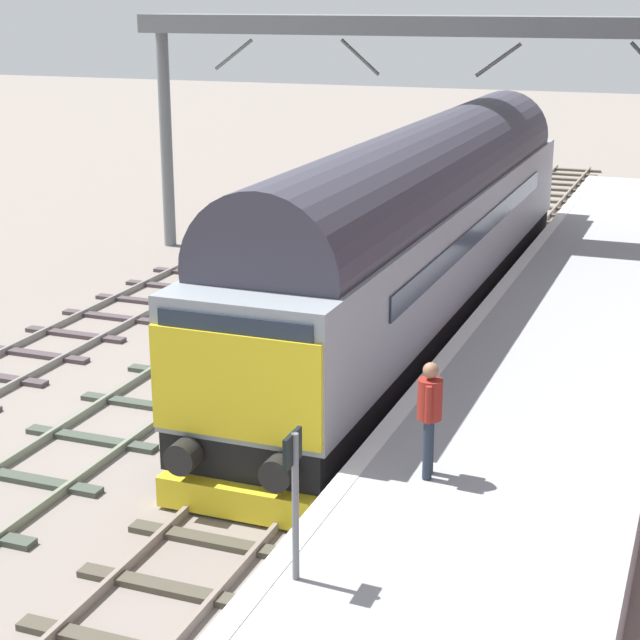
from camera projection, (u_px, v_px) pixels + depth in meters
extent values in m
plane|color=gray|center=(350.00, 400.00, 19.92)|extent=(140.00, 140.00, 0.00)
cube|color=gray|center=(315.00, 391.00, 20.14)|extent=(0.07, 60.00, 0.15)
cube|color=gray|center=(386.00, 401.00, 19.65)|extent=(0.07, 60.00, 0.15)
cube|color=#494538|center=(165.00, 588.00, 13.50)|extent=(2.50, 0.26, 0.09)
cube|color=#494538|center=(211.00, 541.00, 14.67)|extent=(2.50, 0.26, 0.09)
cube|color=#494538|center=(250.00, 501.00, 15.83)|extent=(2.50, 0.26, 0.09)
cube|color=#494538|center=(283.00, 466.00, 17.00)|extent=(2.50, 0.26, 0.09)
cube|color=#494538|center=(313.00, 436.00, 18.16)|extent=(2.50, 0.26, 0.09)
cube|color=#494538|center=(338.00, 410.00, 19.32)|extent=(2.50, 0.26, 0.09)
cube|color=#494538|center=(361.00, 386.00, 20.49)|extent=(2.50, 0.26, 0.09)
cube|color=#494538|center=(382.00, 365.00, 21.65)|extent=(2.50, 0.26, 0.09)
cube|color=#494538|center=(400.00, 346.00, 22.82)|extent=(2.50, 0.26, 0.09)
cube|color=#494538|center=(416.00, 330.00, 23.98)|extent=(2.50, 0.26, 0.09)
cube|color=#494538|center=(431.00, 314.00, 25.15)|extent=(2.50, 0.26, 0.09)
cube|color=#494538|center=(445.00, 300.00, 26.31)|extent=(2.50, 0.26, 0.09)
cube|color=#494538|center=(457.00, 287.00, 27.48)|extent=(2.50, 0.26, 0.09)
cube|color=#494538|center=(469.00, 275.00, 28.64)|extent=(2.50, 0.26, 0.09)
cube|color=#494538|center=(480.00, 265.00, 29.81)|extent=(2.50, 0.26, 0.09)
cube|color=#494538|center=(489.00, 254.00, 30.97)|extent=(2.50, 0.26, 0.09)
cube|color=#494538|center=(498.00, 245.00, 32.14)|extent=(2.50, 0.26, 0.09)
cube|color=#494538|center=(507.00, 236.00, 33.30)|extent=(2.50, 0.26, 0.09)
cube|color=#494538|center=(515.00, 228.00, 34.47)|extent=(2.50, 0.26, 0.09)
cube|color=#494538|center=(522.00, 221.00, 35.63)|extent=(2.50, 0.26, 0.09)
cube|color=#494538|center=(529.00, 214.00, 36.80)|extent=(2.50, 0.26, 0.09)
cube|color=#494538|center=(535.00, 207.00, 37.96)|extent=(2.50, 0.26, 0.09)
cube|color=#494538|center=(542.00, 201.00, 39.12)|extent=(2.50, 0.26, 0.09)
cube|color=#494538|center=(547.00, 195.00, 40.29)|extent=(2.50, 0.26, 0.09)
cube|color=#494538|center=(553.00, 189.00, 41.45)|extent=(2.50, 0.26, 0.09)
cube|color=#494538|center=(558.00, 184.00, 42.62)|extent=(2.50, 0.26, 0.09)
cube|color=#494538|center=(563.00, 179.00, 43.78)|extent=(2.50, 0.26, 0.09)
cube|color=#494538|center=(567.00, 174.00, 44.95)|extent=(2.50, 0.26, 0.09)
cube|color=#494538|center=(572.00, 170.00, 46.11)|extent=(2.50, 0.26, 0.09)
cube|color=slate|center=(154.00, 369.00, 21.34)|extent=(0.07, 60.00, 0.15)
cube|color=slate|center=(217.00, 378.00, 20.85)|extent=(0.07, 60.00, 0.15)
cube|color=#40483D|center=(31.00, 480.00, 16.51)|extent=(2.50, 0.26, 0.09)
cube|color=#40483D|center=(91.00, 439.00, 18.04)|extent=(2.50, 0.26, 0.09)
cube|color=#40483D|center=(142.00, 404.00, 19.57)|extent=(2.50, 0.26, 0.09)
cube|color=#40483D|center=(185.00, 375.00, 21.10)|extent=(2.50, 0.26, 0.09)
cube|color=#40483D|center=(223.00, 349.00, 22.63)|extent=(2.50, 0.26, 0.09)
cube|color=#40483D|center=(256.00, 327.00, 24.16)|extent=(2.50, 0.26, 0.09)
cube|color=#40483D|center=(284.00, 307.00, 25.70)|extent=(2.50, 0.26, 0.09)
cube|color=#40483D|center=(310.00, 290.00, 27.23)|extent=(2.50, 0.26, 0.09)
cube|color=#40483D|center=(333.00, 274.00, 28.76)|extent=(2.50, 0.26, 0.09)
cube|color=#40483D|center=(353.00, 260.00, 30.29)|extent=(2.50, 0.26, 0.09)
cube|color=#40483D|center=(372.00, 248.00, 31.82)|extent=(2.50, 0.26, 0.09)
cube|color=#40483D|center=(389.00, 236.00, 33.35)|extent=(2.50, 0.26, 0.09)
cube|color=#40483D|center=(404.00, 226.00, 34.88)|extent=(2.50, 0.26, 0.09)
cube|color=#40483D|center=(418.00, 216.00, 36.41)|extent=(2.50, 0.26, 0.09)
cube|color=#40483D|center=(431.00, 207.00, 37.94)|extent=(2.50, 0.26, 0.09)
cube|color=#40483D|center=(443.00, 199.00, 39.47)|extent=(2.50, 0.26, 0.09)
cube|color=#40483D|center=(454.00, 191.00, 41.00)|extent=(2.50, 0.26, 0.09)
cube|color=#40483D|center=(465.00, 184.00, 42.53)|extent=(2.50, 0.26, 0.09)
cube|color=#40483D|center=(474.00, 178.00, 44.06)|extent=(2.50, 0.26, 0.09)
cube|color=#40483D|center=(483.00, 172.00, 45.60)|extent=(2.50, 0.26, 0.09)
cube|color=#40483D|center=(491.00, 166.00, 47.13)|extent=(2.50, 0.26, 0.09)
cube|color=gray|center=(8.00, 349.00, 22.55)|extent=(0.07, 60.00, 0.15)
cube|color=gray|center=(65.00, 357.00, 22.06)|extent=(0.07, 60.00, 0.15)
cube|color=#483D41|center=(36.00, 354.00, 22.31)|extent=(2.50, 0.26, 0.09)
cube|color=#483D41|center=(75.00, 335.00, 23.62)|extent=(2.50, 0.26, 0.09)
cube|color=#483D41|center=(110.00, 317.00, 24.93)|extent=(2.50, 0.26, 0.09)
cube|color=#483D41|center=(141.00, 301.00, 26.24)|extent=(2.50, 0.26, 0.09)
cube|color=#483D41|center=(170.00, 287.00, 27.54)|extent=(2.50, 0.26, 0.09)
cube|color=#483D41|center=(196.00, 273.00, 28.85)|extent=(2.50, 0.26, 0.09)
cube|color=#483D41|center=(219.00, 261.00, 30.16)|extent=(2.50, 0.26, 0.09)
cube|color=#483D41|center=(241.00, 250.00, 31.46)|extent=(2.50, 0.26, 0.09)
cube|color=#483D41|center=(261.00, 240.00, 32.77)|extent=(2.50, 0.26, 0.09)
cube|color=#483D41|center=(279.00, 231.00, 34.08)|extent=(2.50, 0.26, 0.09)
cube|color=#483D41|center=(296.00, 222.00, 35.38)|extent=(2.50, 0.26, 0.09)
cube|color=#483D41|center=(312.00, 214.00, 36.69)|extent=(2.50, 0.26, 0.09)
cube|color=#483D41|center=(327.00, 207.00, 38.00)|extent=(2.50, 0.26, 0.09)
cube|color=#483D41|center=(340.00, 200.00, 39.30)|extent=(2.50, 0.26, 0.09)
cube|color=#483D41|center=(353.00, 193.00, 40.61)|extent=(2.50, 0.26, 0.09)
cube|color=#483D41|center=(365.00, 187.00, 41.92)|extent=(2.50, 0.26, 0.09)
cube|color=#483D41|center=(377.00, 181.00, 43.22)|extent=(2.50, 0.26, 0.09)
cube|color=#483D41|center=(387.00, 176.00, 44.53)|extent=(2.50, 0.26, 0.09)
cube|color=#483D41|center=(397.00, 171.00, 45.84)|extent=(2.50, 0.26, 0.09)
cube|color=#483D41|center=(407.00, 166.00, 47.14)|extent=(2.50, 0.26, 0.09)
cube|color=#483D41|center=(416.00, 162.00, 48.45)|extent=(2.50, 0.26, 0.09)
cube|color=#979AA0|center=(543.00, 400.00, 18.55)|extent=(4.00, 44.00, 1.00)
cube|color=silver|center=(442.00, 361.00, 19.03)|extent=(0.30, 44.00, 0.01)
cube|color=black|center=(420.00, 294.00, 23.97)|extent=(2.56, 19.52, 0.60)
cube|color=gray|center=(422.00, 236.00, 23.58)|extent=(2.70, 19.52, 2.10)
cylinder|color=#373542|center=(424.00, 182.00, 23.22)|extent=(2.56, 17.96, 2.57)
cube|color=yellow|center=(235.00, 387.00, 14.87)|extent=(2.65, 0.08, 1.58)
cube|color=#232D3D|center=(234.00, 338.00, 14.67)|extent=(2.38, 0.04, 0.64)
cube|color=#232D3D|center=(483.00, 228.00, 23.02)|extent=(0.04, 13.66, 0.44)
cylinder|color=black|center=(183.00, 457.00, 15.26)|extent=(0.48, 0.35, 0.48)
cylinder|color=black|center=(278.00, 472.00, 14.75)|extent=(0.48, 0.35, 0.48)
cube|color=yellow|center=(236.00, 500.00, 15.33)|extent=(2.43, 0.36, 0.47)
cylinder|color=black|center=(286.00, 436.00, 16.98)|extent=(1.64, 1.04, 1.04)
cylinder|color=black|center=(311.00, 412.00, 17.96)|extent=(1.64, 1.04, 1.04)
cylinder|color=black|center=(333.00, 390.00, 18.94)|extent=(1.64, 1.04, 1.04)
cylinder|color=black|center=(476.00, 252.00, 29.18)|extent=(1.64, 1.04, 1.04)
cylinder|color=black|center=(485.00, 244.00, 30.16)|extent=(1.64, 1.04, 1.04)
cylinder|color=black|center=(493.00, 236.00, 31.14)|extent=(1.64, 1.04, 1.04)
cylinder|color=slate|center=(295.00, 507.00, 11.64)|extent=(0.08, 0.08, 1.77)
cube|color=black|center=(292.00, 448.00, 11.45)|extent=(0.05, 0.44, 0.36)
cube|color=white|center=(290.00, 448.00, 11.46)|extent=(0.01, 0.20, 0.24)
cylinder|color=#242F3D|center=(428.00, 450.00, 14.24)|extent=(0.13, 0.13, 0.84)
cylinder|color=#242F3D|center=(429.00, 444.00, 14.43)|extent=(0.13, 0.13, 0.84)
cylinder|color=maroon|center=(430.00, 399.00, 14.13)|extent=(0.39, 0.39, 0.56)
sphere|color=#91684D|center=(431.00, 370.00, 14.01)|extent=(0.22, 0.22, 0.22)
cylinder|color=maroon|center=(428.00, 405.00, 13.94)|extent=(0.09, 0.09, 0.52)
cylinder|color=maroon|center=(432.00, 394.00, 14.33)|extent=(0.09, 0.09, 0.52)
cylinder|color=slate|center=(166.00, 142.00, 31.40)|extent=(0.36, 0.36, 6.33)
cube|color=slate|center=(429.00, 25.00, 27.68)|extent=(16.36, 2.00, 0.50)
cylinder|color=slate|center=(234.00, 55.00, 29.87)|extent=(1.20, 0.10, 0.90)
cylinder|color=slate|center=(360.00, 57.00, 28.57)|extent=(1.14, 0.10, 0.98)
cylinder|color=slate|center=(498.00, 60.00, 27.28)|extent=(1.19, 0.10, 0.91)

